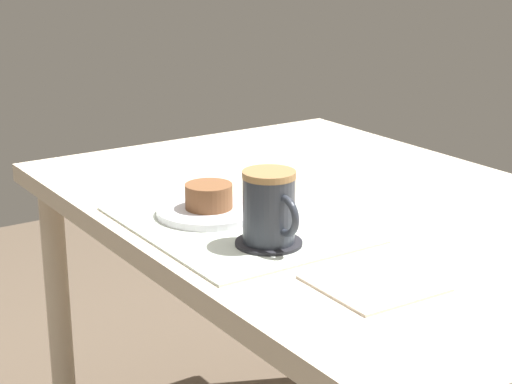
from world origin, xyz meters
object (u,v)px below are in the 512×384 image
(pastry_plate, at_px, (209,211))
(coffee_mug, at_px, (270,207))
(dining_table, at_px, (341,245))
(pastry, at_px, (209,196))

(pastry_plate, bearing_deg, coffee_mug, 1.15)
(dining_table, height_order, pastry, pastry)
(pastry_plate, xyz_separation_m, pastry, (0.00, 0.00, 0.03))
(dining_table, relative_size, pastry_plate, 6.61)
(pastry_plate, bearing_deg, dining_table, 73.95)
(dining_table, xyz_separation_m, pastry_plate, (-0.07, -0.23, 0.09))
(pastry, relative_size, coffee_mug, 0.70)
(pastry_plate, relative_size, coffee_mug, 1.55)
(pastry, height_order, coffee_mug, coffee_mug)
(dining_table, relative_size, pastry, 14.64)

